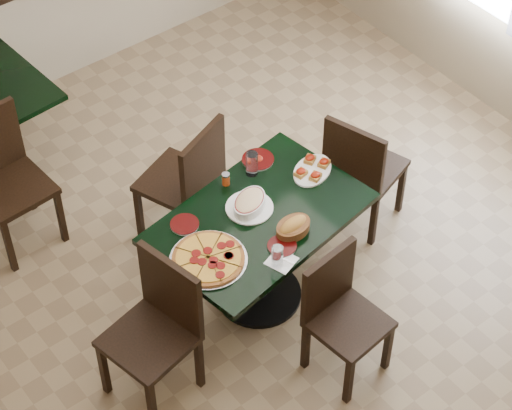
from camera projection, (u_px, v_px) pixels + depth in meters
floor at (269, 287)px, 6.55m from camera, size 5.50×5.50×0.00m
main_table at (259, 237)px, 6.10m from camera, size 1.41×1.02×0.75m
chair_far at (189, 177)px, 6.48m from camera, size 0.59×0.59×0.98m
chair_near at (340, 309)px, 5.81m from camera, size 0.45×0.45×0.87m
chair_right at (360, 167)px, 6.58m from camera, size 0.55×0.55×0.95m
chair_left at (159, 322)px, 5.66m from camera, size 0.54×0.54×0.98m
back_chair_near at (3, 172)px, 6.50m from camera, size 0.49×0.49×0.99m
pepperoni_pizza at (208, 259)px, 5.71m from camera, size 0.45×0.45×0.04m
lasagna_casserole at (249, 203)px, 5.98m from camera, size 0.31×0.29×0.09m
bread_basket at (293, 227)px, 5.85m from camera, size 0.24×0.18×0.10m
bruschetta_platter at (312, 169)px, 6.22m from camera, size 0.37×0.32×0.05m
side_plate_near at (282, 246)px, 5.79m from camera, size 0.17×0.17×0.02m
side_plate_far_r at (258, 159)px, 6.30m from camera, size 0.20×0.20×0.03m
side_plate_far_l at (185, 224)px, 5.91m from camera, size 0.17×0.17×0.02m
napkin_setting at (282, 261)px, 5.72m from camera, size 0.19×0.19×0.01m
water_glass_a at (252, 164)px, 6.16m from camera, size 0.08×0.08×0.16m
water_glass_b at (277, 256)px, 5.65m from camera, size 0.07×0.07×0.14m
pepper_shaker at (226, 179)px, 6.12m from camera, size 0.05×0.05×0.09m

